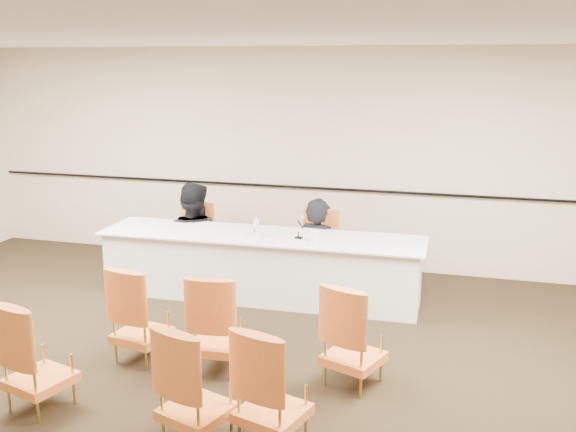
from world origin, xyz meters
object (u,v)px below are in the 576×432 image
object	(u,v)px
panelist_main	(318,262)
coffee_cup	(314,236)
water_bottle	(256,226)
aud_chair_back_mid	(196,383)
panel_table	(261,266)
aud_chair_front_mid	(217,322)
panelist_main_chair	(318,250)
aud_chair_back_right	(273,385)
panelist_second_chair	(193,240)
microphone	(299,228)
aud_chair_front_left	(141,313)
aud_chair_front_right	(354,334)
drinking_glass	(258,233)
aud_chair_back_left	(38,354)
panelist_second	(193,247)

from	to	relation	value
panelist_main	coffee_cup	bearing A→B (deg)	117.23
water_bottle	aud_chair_back_mid	bearing A→B (deg)	-80.09
panel_table	aud_chair_front_mid	bearing A→B (deg)	-85.11
panelist_main_chair	aud_chair_back_right	bearing A→B (deg)	-83.47
panelist_second_chair	water_bottle	distance (m)	1.31
panel_table	aud_chair_back_mid	world-z (taller)	aud_chair_back_mid
panelist_main	aud_chair_back_mid	distance (m)	3.65
microphone	aud_chair_front_left	distance (m)	2.20
water_bottle	coffee_cup	distance (m)	0.74
coffee_cup	aud_chair_front_right	size ratio (longest dim) A/B	0.14
panelist_main	drinking_glass	bearing A→B (deg)	70.26
aud_chair_back_right	drinking_glass	bearing A→B (deg)	126.94
water_bottle	aud_chair_back_mid	world-z (taller)	water_bottle
drinking_glass	aud_chair_back_right	distance (m)	3.00
aud_chair_back_left	panelist_second_chair	bearing A→B (deg)	108.74
water_bottle	coffee_cup	size ratio (longest dim) A/B	1.62
panelist_main	aud_chair_front_left	size ratio (longest dim) A/B	1.78
panelist_main	water_bottle	distance (m)	1.05
drinking_glass	aud_chair_back_mid	distance (m)	2.98
panel_table	aud_chair_back_right	distance (m)	3.11
panelist_main	aud_chair_back_left	bearing A→B (deg)	84.74
aud_chair_back_left	aud_chair_back_right	distance (m)	1.99
microphone	coffee_cup	xyz separation A→B (m)	(0.20, -0.09, -0.06)
panelist_second_chair	aud_chair_back_right	bearing A→B (deg)	-59.08
aud_chair_back_mid	coffee_cup	bearing A→B (deg)	104.69
panelist_second_chair	aud_chair_back_left	distance (m)	3.51
coffee_cup	aud_chair_back_right	distance (m)	2.83
water_bottle	drinking_glass	xyz separation A→B (m)	(0.06, -0.10, -0.06)
panelist_main	panelist_main_chair	xyz separation A→B (m)	(-0.00, 0.00, 0.17)
aud_chair_back_left	panelist_second	bearing A→B (deg)	108.74
microphone	water_bottle	xyz separation A→B (m)	(-0.53, 0.02, -0.02)
panel_table	coffee_cup	world-z (taller)	coffee_cup
drinking_glass	aud_chair_back_mid	world-z (taller)	aud_chair_back_mid
aud_chair_front_mid	water_bottle	bearing A→B (deg)	92.00
aud_chair_front_right	water_bottle	bearing A→B (deg)	150.20
aud_chair_front_left	aud_chair_front_right	xyz separation A→B (m)	(2.04, 0.06, 0.00)
panelist_second_chair	drinking_glass	world-z (taller)	panelist_second_chair
panel_table	panelist_second	bearing A→B (deg)	152.98
panelist_main_chair	water_bottle	bearing A→B (deg)	-136.00
water_bottle	aud_chair_back_right	bearing A→B (deg)	-69.47
aud_chair_back_right	panelist_second	bearing A→B (deg)	138.80
microphone	aud_chair_front_left	bearing A→B (deg)	-116.31
aud_chair_front_mid	aud_chair_back_left	world-z (taller)	same
aud_chair_front_mid	panelist_second	bearing A→B (deg)	112.96
microphone	panelist_main	bearing A→B (deg)	85.51
panelist_main_chair	aud_chair_front_right	xyz separation A→B (m)	(0.89, -2.45, 0.00)
aud_chair_back_right	aud_chair_back_mid	bearing A→B (deg)	-150.39
panelist_second_chair	coffee_cup	bearing A→B (deg)	-21.98
panelist_second	coffee_cup	distance (m)	2.01
aud_chair_front_mid	aud_chair_back_left	bearing A→B (deg)	-143.79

